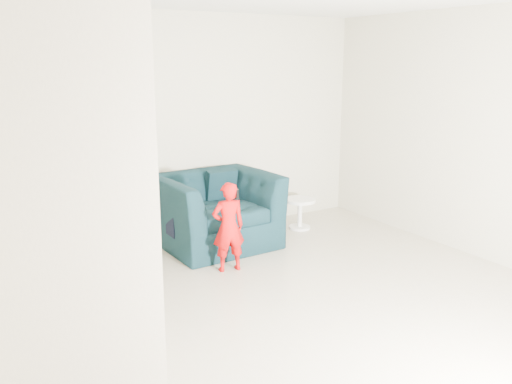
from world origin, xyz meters
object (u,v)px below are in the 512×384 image
armchair (216,211)px  side_table (300,209)px  toddler (228,227)px  staircase (41,235)px

armchair → side_table: 1.23m
toddler → staircase: bearing=32.5°
staircase → side_table: bearing=25.6°
armchair → side_table: size_ratio=3.25×
side_table → staircase: bearing=-154.4°
side_table → staircase: (-3.39, -1.62, 0.68)m
armchair → toddler: toddler is taller
armchair → staircase: bearing=-146.2°
armchair → staircase: (-2.17, -1.60, 0.52)m
armchair → staircase: 2.75m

